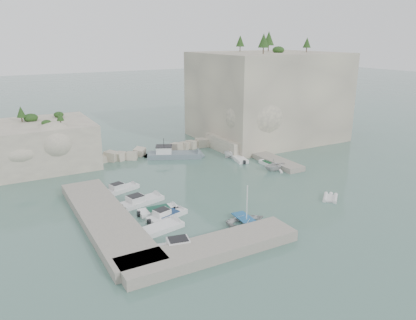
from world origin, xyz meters
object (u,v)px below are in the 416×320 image
inflatable_dinghy (330,199)px  tender_east_d (234,157)px  motorboat_c (159,213)px  rowboat (246,223)px  tender_east_c (239,160)px  tender_east_a (275,170)px  motorboat_b (142,203)px  motorboat_a (122,191)px  work_boat (175,157)px  tender_east_b (268,165)px  motorboat_e (162,230)px  motorboat_d (167,218)px  motorboat_f (187,249)px

inflatable_dinghy → tender_east_d: tender_east_d is taller
motorboat_c → inflatable_dinghy: size_ratio=1.62×
rowboat → inflatable_dinghy: size_ratio=1.46×
inflatable_dinghy → tender_east_c: tender_east_c is taller
inflatable_dinghy → tender_east_a: bearing=44.0°
motorboat_c → motorboat_b: bearing=105.0°
motorboat_a → rowboat: size_ratio=1.15×
work_boat → tender_east_a: bearing=-26.9°
motorboat_a → tender_east_c: 22.12m
motorboat_a → tender_east_b: size_ratio=1.39×
motorboat_c → tender_east_a: size_ratio=1.35×
motorboat_a → tender_east_b: (24.25, -0.35, 0.00)m
motorboat_c → inflatable_dinghy: motorboat_c is taller
motorboat_e → tender_east_d: 29.28m
motorboat_e → tender_east_a: 25.43m
motorboat_e → tender_east_b: 27.16m
motorboat_d → tender_east_d: size_ratio=1.34×
tender_east_b → tender_east_a: bearing=165.8°
motorboat_b → motorboat_d: (1.09, -5.41, 0.00)m
motorboat_f → inflatable_dinghy: size_ratio=2.08×
motorboat_a → inflatable_dinghy: 27.42m
tender_east_a → tender_east_b: bearing=-12.6°
tender_east_c → tender_east_d: tender_east_d is taller
inflatable_dinghy → motorboat_f: bearing=145.6°
motorboat_b → tender_east_c: 22.92m
motorboat_f → rowboat: size_ratio=1.43×
motorboat_d → motorboat_e: size_ratio=1.09×
inflatable_dinghy → work_boat: (-9.56, 26.75, 0.00)m
motorboat_d → motorboat_e: bearing=-139.7°
motorboat_b → motorboat_e: motorboat_b is taller
motorboat_a → work_boat: size_ratio=0.53×
motorboat_a → rowboat: motorboat_a is taller
motorboat_e → rowboat: (8.78, -3.15, 0.00)m
tender_east_d → work_boat: (-9.11, 4.61, 0.00)m
tender_east_c → tender_east_d: bearing=3.0°
motorboat_f → motorboat_a: bearing=104.2°
motorboat_c → work_boat: 22.89m
inflatable_dinghy → tender_east_b: bearing=42.3°
motorboat_b → work_boat: 20.29m
motorboat_a → rowboat: (9.08, -16.32, 0.00)m
rowboat → work_boat: 27.65m
motorboat_f → tender_east_c: 30.77m
motorboat_c → motorboat_a: bearing=103.2°
motorboat_b → inflatable_dinghy: size_ratio=1.93×
inflatable_dinghy → work_boat: size_ratio=0.32×
tender_east_c → rowboat: bearing=160.5°
motorboat_b → tender_east_b: (23.38, 4.91, 0.00)m
tender_east_a → work_boat: 17.56m
motorboat_c → tender_east_d: tender_east_d is taller
motorboat_c → tender_east_d: bearing=39.6°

